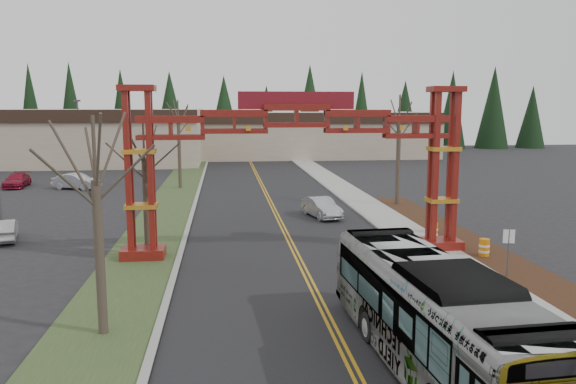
{
  "coord_description": "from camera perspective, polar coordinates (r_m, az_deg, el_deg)",
  "views": [
    {
      "loc": [
        -3.75,
        -10.97,
        7.81
      ],
      "look_at": [
        -0.82,
        14.62,
        3.9
      ],
      "focal_mm": 35.0,
      "sensor_mm": 36.0,
      "label": 1
    }
  ],
  "objects": [
    {
      "name": "road",
      "position": [
        37.0,
        -0.57,
        -3.55
      ],
      "size": [
        12.0,
        110.0,
        0.02
      ],
      "primitive_type": "cube",
      "color": "black",
      "rests_on": "ground"
    },
    {
      "name": "lane_line_left",
      "position": [
        36.98,
        -0.75,
        -3.53
      ],
      "size": [
        0.12,
        100.0,
        0.01
      ],
      "primitive_type": "cube",
      "color": "#BF8816",
      "rests_on": "road"
    },
    {
      "name": "lane_line_right",
      "position": [
        37.01,
        -0.38,
        -3.52
      ],
      "size": [
        0.12,
        100.0,
        0.01
      ],
      "primitive_type": "cube",
      "color": "#BF8816",
      "rests_on": "road"
    },
    {
      "name": "curb_right",
      "position": [
        38.1,
        8.68,
        -3.19
      ],
      "size": [
        0.3,
        110.0,
        0.15
      ],
      "primitive_type": "cube",
      "color": "gray",
      "rests_on": "ground"
    },
    {
      "name": "sidewalk_right",
      "position": [
        38.5,
        10.77,
        -3.12
      ],
      "size": [
        2.6,
        110.0,
        0.14
      ],
      "primitive_type": "cube",
      "color": "gray",
      "rests_on": "ground"
    },
    {
      "name": "landscape_strip",
      "position": [
        26.35,
        26.19,
        -9.39
      ],
      "size": [
        2.6,
        50.0,
        0.12
      ],
      "primitive_type": "cube",
      "color": "black",
      "rests_on": "ground"
    },
    {
      "name": "grass_median",
      "position": [
        37.05,
        -13.0,
        -3.71
      ],
      "size": [
        4.0,
        110.0,
        0.08
      ],
      "primitive_type": "cube",
      "color": "#2E4321",
      "rests_on": "ground"
    },
    {
      "name": "curb_left",
      "position": [
        36.87,
        -10.14,
        -3.62
      ],
      "size": [
        0.3,
        110.0,
        0.15
      ],
      "primitive_type": "cube",
      "color": "gray",
      "rests_on": "ground"
    },
    {
      "name": "gateway_arch",
      "position": [
        29.27,
        0.84,
        5.04
      ],
      "size": [
        18.2,
        1.6,
        8.9
      ],
      "color": "#5A0F0B",
      "rests_on": "ground"
    },
    {
      "name": "retail_building_west",
      "position": [
        87.08,
        -24.17,
        5.21
      ],
      "size": [
        46.0,
        22.3,
        7.5
      ],
      "color": "tan",
      "rests_on": "ground"
    },
    {
      "name": "retail_building_east",
      "position": [
        92.06,
        2.08,
        5.94
      ],
      "size": [
        38.0,
        20.3,
        7.0
      ],
      "color": "tan",
      "rests_on": "ground"
    },
    {
      "name": "conifer_treeline",
      "position": [
        103.06,
        -4.35,
        7.86
      ],
      "size": [
        116.1,
        5.6,
        13.0
      ],
      "color": "black",
      "rests_on": "ground"
    },
    {
      "name": "transit_bus",
      "position": [
        17.51,
        14.67,
        -12.18
      ],
      "size": [
        3.51,
        12.15,
        3.35
      ],
      "primitive_type": "imported",
      "rotation": [
        0.0,
        0.0,
        0.06
      ],
      "color": "#9C9FA4",
      "rests_on": "ground"
    },
    {
      "name": "silver_sedan",
      "position": [
        40.1,
        3.43,
        -1.59
      ],
      "size": [
        2.51,
        4.56,
        1.43
      ],
      "primitive_type": "imported",
      "rotation": [
        0.0,
        0.0,
        0.24
      ],
      "color": "#A5A8AD",
      "rests_on": "ground"
    },
    {
      "name": "parked_car_near_b",
      "position": [
        37.13,
        -26.89,
        -3.48
      ],
      "size": [
        2.34,
        4.04,
        1.26
      ],
      "primitive_type": "imported",
      "rotation": [
        0.0,
        0.0,
        3.42
      ],
      "color": "#BCBCBC",
      "rests_on": "ground"
    },
    {
      "name": "parked_car_mid_a",
      "position": [
        61.25,
        -25.83,
        1.07
      ],
      "size": [
        2.24,
        4.78,
        1.35
      ],
      "primitive_type": "imported",
      "rotation": [
        0.0,
        0.0,
        0.08
      ],
      "color": "maroon",
      "rests_on": "ground"
    },
    {
      "name": "parked_car_far_a",
      "position": [
        57.45,
        -20.67,
        1.02
      ],
      "size": [
        4.89,
        3.29,
        1.52
      ],
      "primitive_type": "imported",
      "rotation": [
        0.0,
        0.0,
        1.17
      ],
      "color": "#B1B2B9",
      "rests_on": "ground"
    },
    {
      "name": "bare_tree_median_near",
      "position": [
        19.71,
        -18.94,
        1.0
      ],
      "size": [
        3.29,
        3.29,
        7.55
      ],
      "color": "#382D26",
      "rests_on": "ground"
    },
    {
      "name": "bare_tree_median_mid",
      "position": [
        31.07,
        -14.39,
        3.27
      ],
      "size": [
        3.13,
        3.13,
        7.15
      ],
      "color": "#382D26",
      "rests_on": "ground"
    },
    {
      "name": "bare_tree_median_far",
      "position": [
        54.69,
        -11.07,
        6.87
      ],
      "size": [
        3.27,
        3.27,
        8.5
      ],
      "color": "#382D26",
      "rests_on": "ground"
    },
    {
      "name": "bare_tree_right_far",
      "position": [
        45.28,
        11.23,
        6.72
      ],
      "size": [
        3.44,
        3.44,
        8.76
      ],
      "color": "#382D26",
      "rests_on": "ground"
    },
    {
      "name": "light_pole_far",
      "position": [
        74.88,
        -20.5,
        5.96
      ],
      "size": [
        0.76,
        0.38,
        8.71
      ],
      "color": "#3F3F44",
      "rests_on": "ground"
    },
    {
      "name": "street_sign",
      "position": [
        27.61,
        21.49,
        -4.89
      ],
      "size": [
        0.52,
        0.13,
        2.29
      ],
      "color": "#3F3F44",
      "rests_on": "ground"
    },
    {
      "name": "barrel_south",
      "position": [
        31.15,
        19.3,
        -5.42
      ],
      "size": [
        0.55,
        0.55,
        1.02
      ],
      "color": "orange",
      "rests_on": "ground"
    },
    {
      "name": "barrel_mid",
      "position": [
        34.42,
        14.55,
        -3.93
      ],
      "size": [
        0.53,
        0.53,
        0.99
      ],
      "color": "orange",
      "rests_on": "ground"
    },
    {
      "name": "barrel_north",
      "position": [
        35.93,
        14.41,
        -3.29
      ],
      "size": [
        0.6,
        0.6,
        1.12
      ],
      "color": "orange",
      "rests_on": "ground"
    }
  ]
}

